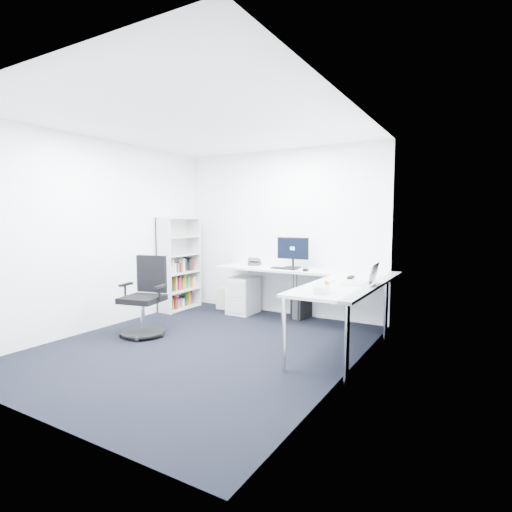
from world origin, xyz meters
The scene contains 22 objects.
ground centered at (0.00, 0.00, 0.00)m, with size 4.20×4.20×0.00m, color black.
ceiling centered at (0.00, 0.00, 2.70)m, with size 4.20×4.20×0.00m, color white.
wall_back centered at (0.00, 2.10, 1.35)m, with size 3.60×0.02×2.70m, color white.
wall_front centered at (0.00, -2.10, 1.35)m, with size 3.60×0.02×2.70m, color white.
wall_left centered at (-1.80, 0.00, 1.35)m, with size 0.02×4.20×2.70m, color white.
wall_right centered at (1.80, 0.00, 1.35)m, with size 0.02×4.20×2.70m, color white.
l_desk centered at (0.55, 1.40, 0.41)m, with size 2.78×1.56×0.81m, color silver, non-canonical shape.
drawer_pedestal centered at (-0.50, 1.74, 0.31)m, with size 0.40×0.50×0.61m, color silver.
bookshelf centered at (-1.62, 1.45, 0.80)m, with size 0.31×0.80×1.60m, color silver, non-canonical shape.
task_chair centered at (-0.98, -0.05, 0.54)m, with size 0.60×0.60×1.07m, color black, non-canonical shape.
black_pc_tower centered at (0.48, 1.91, 0.19)m, with size 0.17×0.38×0.37m, color black.
beige_pc_tower centered at (-1.02, 1.96, 0.18)m, with size 0.17×0.39×0.37m, color beige.
power_strip centered at (0.84, 2.13, 0.02)m, with size 0.35×0.06×0.04m, color silver.
monitor centered at (0.37, 1.81, 1.06)m, with size 0.51×0.16×0.49m, color black, non-canonical shape.
black_keyboard centered at (0.31, 1.63, 0.82)m, with size 0.41×0.15×0.02m, color black.
mouse centered at (0.70, 1.56, 0.83)m, with size 0.07×0.11×0.03m, color black.
desk_phone centered at (-0.33, 1.82, 0.87)m, with size 0.18×0.18×0.12m, color #28282B, non-canonical shape.
laptop centered at (1.65, 0.79, 0.94)m, with size 0.38×0.36×0.26m, color silver, non-canonical shape.
white_keyboard centered at (1.33, 0.71, 0.82)m, with size 0.11×0.37×0.01m, color silver.
headphones centered at (1.48, 1.19, 0.83)m, with size 0.11×0.18×0.05m, color black, non-canonical shape.
orange_fruit centered at (1.46, 0.33, 0.86)m, with size 0.09×0.09×0.09m, color orange.
tissue_box centered at (1.52, 0.03, 0.85)m, with size 0.11×0.21×0.07m, color silver.
Camera 1 is at (3.00, -3.83, 1.58)m, focal length 28.00 mm.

